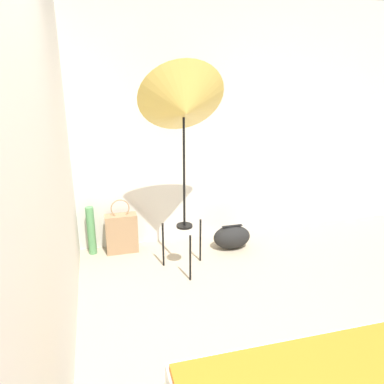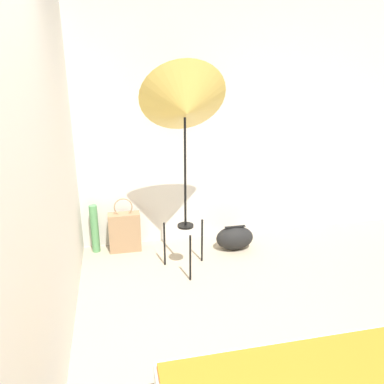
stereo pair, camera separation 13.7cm
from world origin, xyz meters
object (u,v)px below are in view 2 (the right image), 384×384
object	(u,v)px
tote_bag	(125,232)
paper_roll	(95,229)
duffel_bag	(235,238)
photo_umbrella	(185,107)

from	to	relation	value
tote_bag	paper_roll	xyz separation A→B (m)	(-0.31, 0.04, 0.05)
tote_bag	duffel_bag	xyz separation A→B (m)	(1.18, -0.22, -0.09)
photo_umbrella	tote_bag	distance (m)	1.56
duffel_bag	paper_roll	distance (m)	1.52
tote_bag	paper_roll	world-z (taller)	tote_bag
photo_umbrella	duffel_bag	world-z (taller)	photo_umbrella
photo_umbrella	paper_roll	distance (m)	1.68
photo_umbrella	duffel_bag	distance (m)	1.60
photo_umbrella	duffel_bag	bearing A→B (deg)	26.71
duffel_bag	paper_roll	xyz separation A→B (m)	(-1.49, 0.25, 0.14)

